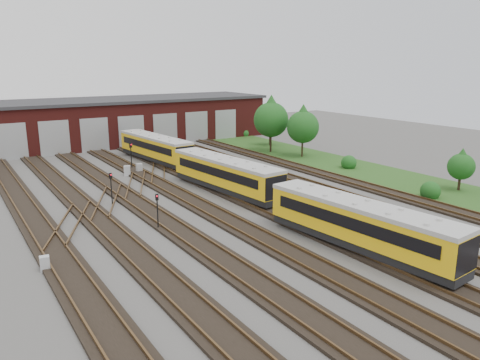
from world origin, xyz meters
TOP-DOWN VIEW (x-y plane):
  - ground at (0.00, 0.00)m, footprint 120.00×120.00m
  - track_network at (-0.17, 0.59)m, footprint 30.40×70.00m
  - maintenance_shed at (-0.01, 39.97)m, footprint 51.00×12.50m
  - grass_verge at (19.00, 10.00)m, footprint 8.00×55.00m
  - metro_train at (2.00, 7.54)m, footprint 3.63×45.55m
  - signal_mast_0 at (-7.00, 1.78)m, footprint 0.25×0.23m
  - signal_mast_1 at (-7.83, 9.28)m, footprint 0.26×0.24m
  - signal_mast_2 at (3.17, 21.25)m, footprint 0.27×0.25m
  - signal_mast_3 at (-1.70, 21.38)m, footprint 0.29×0.28m
  - relay_cabinet_0 at (-15.00, -0.99)m, footprint 0.58×0.50m
  - relay_cabinet_1 at (-3.24, 18.56)m, footprint 0.79×0.73m
  - relay_cabinet_2 at (2.13, 2.92)m, footprint 0.82×0.74m
  - relay_cabinet_3 at (-1.63, 19.35)m, footprint 0.58×0.49m
  - relay_cabinet_4 at (5.06, 23.17)m, footprint 0.77×0.72m
  - tree_0 at (17.14, 21.20)m, footprint 4.50×4.50m
  - tree_1 at (20.08, 25.34)m, footprint 2.88×2.88m
  - tree_2 at (18.52, 16.49)m, footprint 3.94×3.94m
  - tree_3 at (20.24, -3.51)m, footprint 2.39×2.39m
  - bush_0 at (16.00, -3.53)m, footprint 1.71×1.71m
  - bush_1 at (18.66, 8.70)m, footprint 1.71×1.71m
  - bush_2 at (21.82, 34.49)m, footprint 1.40×1.40m

SIDE VIEW (x-z plane):
  - ground at x=0.00m, z-range 0.00..0.00m
  - grass_verge at x=19.00m, z-range 0.00..0.05m
  - track_network at x=-0.17m, z-range -0.06..0.27m
  - relay_cabinet_0 at x=-15.00m, z-range 0.00..0.87m
  - relay_cabinet_3 at x=-1.63m, z-range 0.00..0.96m
  - relay_cabinet_4 at x=5.06m, z-range 0.00..1.02m
  - relay_cabinet_1 at x=-3.24m, z-range 0.00..1.06m
  - relay_cabinet_2 at x=2.13m, z-range 0.00..1.14m
  - bush_2 at x=21.82m, z-range 0.00..1.40m
  - bush_1 at x=18.66m, z-range 0.00..1.71m
  - bush_0 at x=16.00m, z-range 0.00..1.71m
  - signal_mast_0 at x=-7.00m, z-range 0.37..2.97m
  - signal_mast_1 at x=-7.83m, z-range 0.39..3.10m
  - metro_train at x=2.00m, z-range 0.36..3.13m
  - signal_mast_3 at x=-1.70m, z-range 0.42..3.31m
  - signal_mast_2 at x=3.17m, z-range 0.42..3.39m
  - tree_3 at x=20.24m, z-range 0.56..4.52m
  - tree_1 at x=20.08m, z-range 0.68..5.45m
  - maintenance_shed at x=-0.01m, z-range 0.03..6.38m
  - tree_2 at x=18.52m, z-range 0.93..7.46m
  - tree_0 at x=17.14m, z-range 1.06..8.52m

